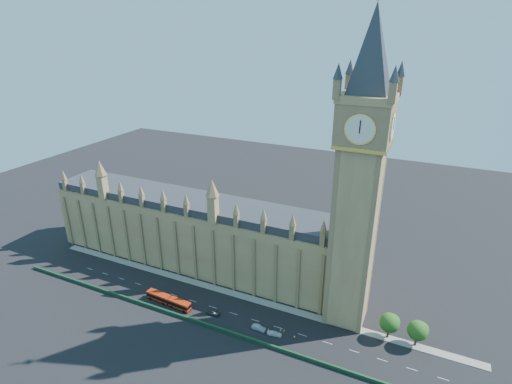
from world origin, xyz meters
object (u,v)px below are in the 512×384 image
at_px(car_grey, 213,312).
at_px(car_silver, 259,328).
at_px(car_white, 274,334).
at_px(red_bus, 169,300).

relative_size(car_grey, car_silver, 1.03).
bearing_deg(car_grey, car_silver, -95.14).
bearing_deg(car_silver, car_white, -90.28).
bearing_deg(car_white, car_grey, 82.40).
height_order(red_bus, car_white, red_bus).
distance_m(car_grey, car_silver, 16.73).
xyz_separation_m(red_bus, car_white, (38.68, 1.16, -0.92)).
height_order(car_silver, car_white, car_silver).
bearing_deg(car_grey, red_bus, 91.86).
xyz_separation_m(car_grey, car_silver, (16.72, -0.31, -0.05)).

